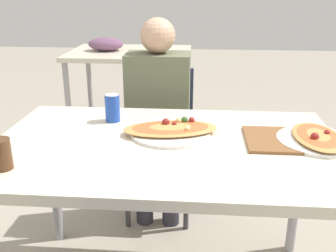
{
  "coord_description": "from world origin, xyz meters",
  "views": [
    {
      "loc": [
        0.12,
        -1.43,
        1.36
      ],
      "look_at": [
        0.0,
        0.03,
        0.82
      ],
      "focal_mm": 42.0,
      "sensor_mm": 36.0,
      "label": 1
    }
  ],
  "objects_px": {
    "chair_far_seated": "(160,135)",
    "soda_can": "(112,108)",
    "person_seated": "(158,110)",
    "pizza_main": "(171,130)",
    "pizza_second": "(318,138)",
    "dining_table": "(166,159)",
    "drink_glass": "(0,154)"
  },
  "relations": [
    {
      "from": "dining_table",
      "to": "chair_far_seated",
      "type": "relative_size",
      "value": 1.58
    },
    {
      "from": "chair_far_seated",
      "to": "drink_glass",
      "type": "bearing_deg",
      "value": 67.26
    },
    {
      "from": "person_seated",
      "to": "soda_can",
      "type": "relative_size",
      "value": 9.48
    },
    {
      "from": "drink_glass",
      "to": "pizza_second",
      "type": "relative_size",
      "value": 0.33
    },
    {
      "from": "chair_far_seated",
      "to": "soda_can",
      "type": "height_order",
      "value": "soda_can"
    },
    {
      "from": "pizza_main",
      "to": "pizza_second",
      "type": "height_order",
      "value": "pizza_main"
    },
    {
      "from": "chair_far_seated",
      "to": "person_seated",
      "type": "bearing_deg",
      "value": 90.0
    },
    {
      "from": "dining_table",
      "to": "soda_can",
      "type": "height_order",
      "value": "soda_can"
    },
    {
      "from": "soda_can",
      "to": "pizza_second",
      "type": "xyz_separation_m",
      "value": [
        0.86,
        -0.18,
        -0.05
      ]
    },
    {
      "from": "pizza_main",
      "to": "soda_can",
      "type": "distance_m",
      "value": 0.31
    },
    {
      "from": "chair_far_seated",
      "to": "pizza_main",
      "type": "relative_size",
      "value": 2.07
    },
    {
      "from": "person_seated",
      "to": "soda_can",
      "type": "distance_m",
      "value": 0.47
    },
    {
      "from": "pizza_second",
      "to": "person_seated",
      "type": "bearing_deg",
      "value": 139.37
    },
    {
      "from": "dining_table",
      "to": "drink_glass",
      "type": "xyz_separation_m",
      "value": [
        -0.54,
        -0.27,
        0.12
      ]
    },
    {
      "from": "drink_glass",
      "to": "soda_can",
      "type": "bearing_deg",
      "value": 61.81
    },
    {
      "from": "pizza_main",
      "to": "pizza_second",
      "type": "distance_m",
      "value": 0.59
    },
    {
      "from": "person_seated",
      "to": "soda_can",
      "type": "height_order",
      "value": "person_seated"
    },
    {
      "from": "dining_table",
      "to": "soda_can",
      "type": "distance_m",
      "value": 0.38
    },
    {
      "from": "chair_far_seated",
      "to": "person_seated",
      "type": "relative_size",
      "value": 0.74
    },
    {
      "from": "chair_far_seated",
      "to": "soda_can",
      "type": "distance_m",
      "value": 0.65
    },
    {
      "from": "dining_table",
      "to": "soda_can",
      "type": "bearing_deg",
      "value": 138.1
    },
    {
      "from": "soda_can",
      "to": "pizza_second",
      "type": "bearing_deg",
      "value": -12.05
    },
    {
      "from": "chair_far_seated",
      "to": "soda_can",
      "type": "xyz_separation_m",
      "value": [
        -0.16,
        -0.53,
        0.33
      ]
    },
    {
      "from": "drink_glass",
      "to": "person_seated",
      "type": "bearing_deg",
      "value": 64.77
    },
    {
      "from": "dining_table",
      "to": "soda_can",
      "type": "xyz_separation_m",
      "value": [
        -0.26,
        0.24,
        0.13
      ]
    },
    {
      "from": "dining_table",
      "to": "pizza_second",
      "type": "relative_size",
      "value": 4.27
    },
    {
      "from": "dining_table",
      "to": "pizza_second",
      "type": "height_order",
      "value": "pizza_second"
    },
    {
      "from": "drink_glass",
      "to": "pizza_second",
      "type": "height_order",
      "value": "drink_glass"
    },
    {
      "from": "drink_glass",
      "to": "pizza_second",
      "type": "distance_m",
      "value": 1.18
    },
    {
      "from": "chair_far_seated",
      "to": "pizza_second",
      "type": "bearing_deg",
      "value": 134.36
    },
    {
      "from": "pizza_main",
      "to": "person_seated",
      "type": "bearing_deg",
      "value": 101.4
    },
    {
      "from": "soda_can",
      "to": "drink_glass",
      "type": "height_order",
      "value": "soda_can"
    }
  ]
}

